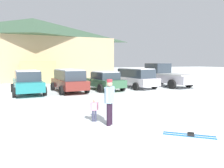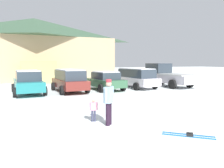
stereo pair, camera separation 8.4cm
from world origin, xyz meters
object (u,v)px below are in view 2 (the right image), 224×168
parked_maroon_van (69,80)px  pickup_truck (165,76)px  skier_adult_in_blue_parka (109,99)px  parked_white_suv (136,77)px  pair_of_skis (188,135)px  parked_teal_hatchback (28,82)px  parked_green_coupe (105,81)px  skier_child_in_pink_snowsuit (93,109)px  ski_lodge (35,49)px

parked_maroon_van → pickup_truck: size_ratio=0.76×
parked_maroon_van → skier_adult_in_blue_parka: (-0.59, -9.37, 0.02)m
parked_white_suv → pair_of_skis: size_ratio=3.56×
pickup_truck → pair_of_skis: bearing=-123.8°
parked_teal_hatchback → parked_maroon_van: parked_maroon_van is taller
parked_green_coupe → skier_adult_in_blue_parka: skier_adult_in_blue_parka is taller
parked_green_coupe → skier_child_in_pink_snowsuit: bearing=-113.9°
parked_teal_hatchback → pickup_truck: pickup_truck is taller
parked_green_coupe → skier_child_in_pink_snowsuit: (-3.82, -8.64, -0.28)m
parked_maroon_van → pair_of_skis: size_ratio=3.36×
ski_lodge → parked_maroon_van: 13.52m
parked_teal_hatchback → parked_white_suv: (8.88, 0.10, 0.08)m
ski_lodge → parked_green_coupe: 14.22m
skier_child_in_pink_snowsuit → parked_green_coupe: bearing=66.1°
parked_green_coupe → skier_adult_in_blue_parka: size_ratio=2.53×
parked_maroon_van → skier_child_in_pink_snowsuit: size_ratio=5.14×
pickup_truck → parked_teal_hatchback: bearing=-178.4°
parked_white_suv → skier_child_in_pink_snowsuit: bearing=-127.5°
parked_teal_hatchback → skier_adult_in_blue_parka: 9.80m
parked_maroon_van → parked_white_suv: size_ratio=0.94×
ski_lodge → pickup_truck: 16.82m
parked_teal_hatchback → pickup_truck: size_ratio=0.79×
ski_lodge → parked_teal_hatchback: bearing=-96.3°
parked_green_coupe → parked_white_suv: size_ratio=0.87×
parked_green_coupe → pair_of_skis: bearing=-98.2°
parked_green_coupe → skier_adult_in_blue_parka: bearing=-110.4°
skier_child_in_pink_snowsuit → pair_of_skis: bearing=-51.2°
skier_adult_in_blue_parka → parked_green_coupe: bearing=69.6°
parked_teal_hatchback → parked_maroon_van: bearing=-2.7°
parked_green_coupe → pair_of_skis: (-1.63, -11.37, -0.76)m
skier_adult_in_blue_parka → skier_child_in_pink_snowsuit: (-0.36, 0.66, -0.44)m
ski_lodge → skier_adult_in_blue_parka: ski_lodge is taller
ski_lodge → pair_of_skis: 24.98m
pair_of_skis → skier_child_in_pink_snowsuit: bearing=128.8°
parked_green_coupe → skier_adult_in_blue_parka: 9.93m
parked_green_coupe → skier_child_in_pink_snowsuit: size_ratio=4.73×
ski_lodge → parked_maroon_van: bearing=-83.3°
parked_white_suv → pickup_truck: size_ratio=0.80×
pickup_truck → skier_child_in_pink_snowsuit: 13.69m
ski_lodge → skier_child_in_pink_snowsuit: 22.07m
parked_maroon_van → pickup_truck: 9.21m
parked_maroon_van → pair_of_skis: parked_maroon_van is taller
skier_child_in_pink_snowsuit → parked_white_suv: bearing=52.5°
pickup_truck → skier_adult_in_blue_parka: size_ratio=3.64×
parked_teal_hatchback → skier_adult_in_blue_parka: bearing=-76.0°
skier_adult_in_blue_parka → skier_child_in_pink_snowsuit: skier_adult_in_blue_parka is taller
parked_teal_hatchback → skier_child_in_pink_snowsuit: 9.08m
parked_white_suv → skier_child_in_pink_snowsuit: 11.29m
skier_adult_in_blue_parka → pickup_truck: bearing=45.2°
pair_of_skis → parked_teal_hatchback: bearing=109.9°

